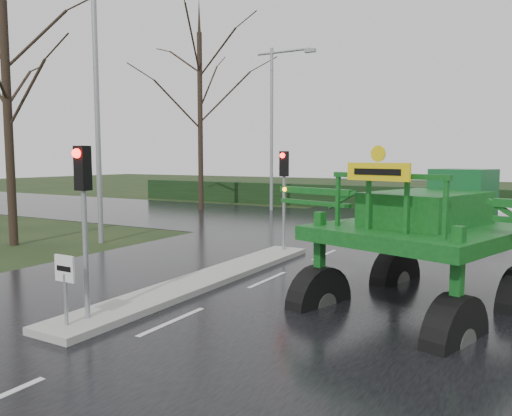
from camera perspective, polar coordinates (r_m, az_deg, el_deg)
The scene contains 14 objects.
ground at distance 10.41m, azimuth -9.51°, elevation -12.78°, with size 140.00×140.00×0.00m, color black.
road_main at distance 18.98m, azimuth 10.12°, elevation -4.34°, with size 14.00×80.00×0.02m, color black.
road_cross at distance 24.64m, azimuth 14.89°, elevation -2.14°, with size 80.00×12.00×0.02m, color black.
median_island at distance 13.44m, azimuth -5.62°, elevation -8.11°, with size 1.20×10.00×0.16m, color gray.
hedge_row at distance 32.32m, azimuth 18.64°, elevation 0.91°, with size 44.00×0.90×1.50m, color black.
keep_left_sign at distance 10.01m, azimuth -20.99°, elevation -7.55°, with size 0.50×0.07×1.35m.
traffic_signal_near at distance 10.10m, azimuth -19.14°, elevation 1.43°, with size 0.26×0.33×3.52m.
traffic_signal_mid at distance 16.91m, azimuth 3.21°, elevation 3.34°, with size 0.26×0.33×3.52m.
street_light_left_near at distance 20.07m, azimuth -17.18°, elevation 13.20°, with size 3.85×0.30×10.00m.
street_light_left_far at distance 31.29m, azimuth 2.30°, elevation 10.66°, with size 3.85×0.30×10.00m.
tree_left_near at distance 21.00m, azimuth -26.62°, elevation 12.11°, with size 6.30×6.30×10.85m.
tree_left_far at distance 32.00m, azimuth -6.43°, elevation 12.60°, with size 7.70×7.70×13.26m.
crop_sprayer at distance 11.28m, azimuth 8.01°, elevation -0.46°, with size 7.59×5.77×4.41m.
white_sedan at distance 24.70m, azimuth 23.60°, elevation -2.42°, with size 1.72×4.94×1.63m, color white.
Camera 1 is at (6.32, -7.59, 3.29)m, focal length 35.00 mm.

